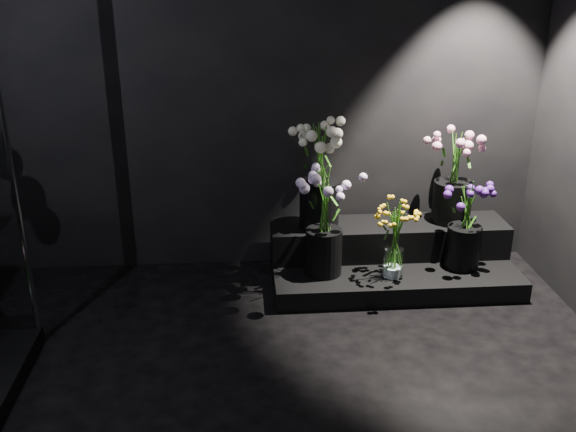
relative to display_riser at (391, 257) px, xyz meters
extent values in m
plane|color=black|center=(-0.90, 0.34, 1.24)|extent=(4.00, 0.00, 4.00)
cube|color=black|center=(0.00, -0.09, -0.09)|extent=(1.71, 0.76, 0.14)
cube|color=black|center=(0.00, 0.10, 0.10)|extent=(1.71, 0.38, 0.24)
cylinder|color=white|center=(-0.05, -0.27, 0.09)|extent=(0.13, 0.13, 0.21)
cylinder|color=black|center=(-0.51, -0.18, 0.15)|extent=(0.25, 0.25, 0.32)
cylinder|color=black|center=(0.47, -0.16, 0.14)|extent=(0.24, 0.24, 0.30)
cylinder|color=black|center=(-0.52, 0.08, 0.39)|extent=(0.28, 0.28, 0.34)
cylinder|color=black|center=(0.45, 0.11, 0.37)|extent=(0.28, 0.28, 0.30)
camera|label=1|loc=(-1.06, -4.11, 2.00)|focal=40.00mm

